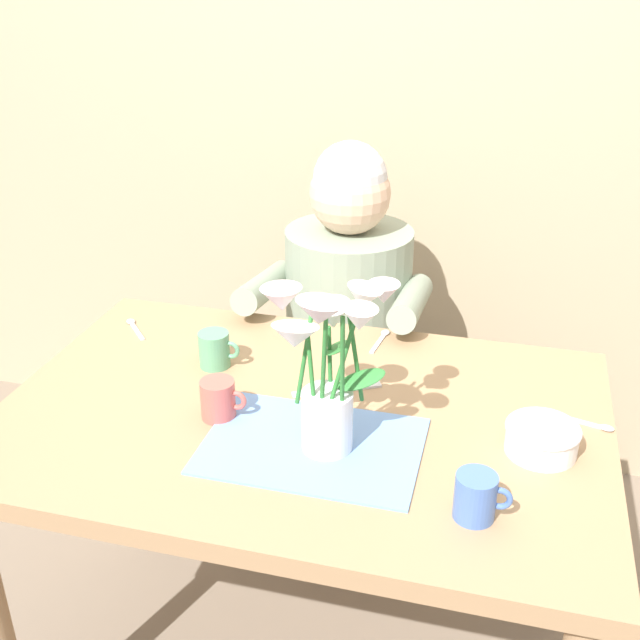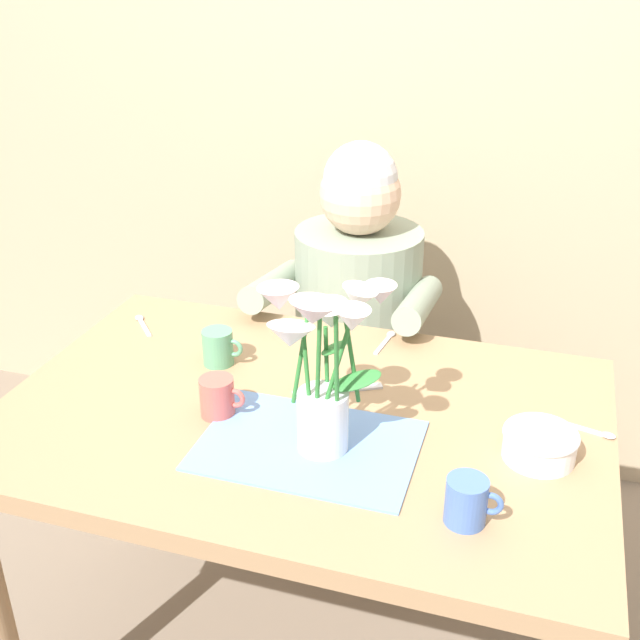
{
  "view_description": "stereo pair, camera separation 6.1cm",
  "coord_description": "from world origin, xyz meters",
  "px_view_note": "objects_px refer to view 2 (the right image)",
  "views": [
    {
      "loc": [
        0.37,
        -1.25,
        1.58
      ],
      "look_at": [
        0.02,
        0.05,
        0.92
      ],
      "focal_mm": 43.32,
      "sensor_mm": 36.0,
      "label": 1
    },
    {
      "loc": [
        0.42,
        -1.23,
        1.58
      ],
      "look_at": [
        0.02,
        0.05,
        0.92
      ],
      "focal_mm": 43.32,
      "sensor_mm": 36.0,
      "label": 2
    }
  ],
  "objects_px": {
    "ceramic_bowl": "(540,444)",
    "dinner_knife": "(338,390)",
    "tea_cup": "(219,347)",
    "seated_person": "(356,346)",
    "coffee_cup": "(467,501)",
    "flower_vase": "(322,360)",
    "ceramic_mug": "(218,397)"
  },
  "relations": [
    {
      "from": "ceramic_bowl",
      "to": "dinner_knife",
      "type": "relative_size",
      "value": 0.72
    },
    {
      "from": "ceramic_bowl",
      "to": "tea_cup",
      "type": "bearing_deg",
      "value": 168.01
    },
    {
      "from": "dinner_knife",
      "to": "tea_cup",
      "type": "bearing_deg",
      "value": 144.77
    },
    {
      "from": "seated_person",
      "to": "tea_cup",
      "type": "bearing_deg",
      "value": -108.52
    },
    {
      "from": "ceramic_bowl",
      "to": "coffee_cup",
      "type": "distance_m",
      "value": 0.23
    },
    {
      "from": "flower_vase",
      "to": "coffee_cup",
      "type": "height_order",
      "value": "flower_vase"
    },
    {
      "from": "seated_person",
      "to": "ceramic_mug",
      "type": "bearing_deg",
      "value": -96.33
    },
    {
      "from": "flower_vase",
      "to": "ceramic_mug",
      "type": "relative_size",
      "value": 3.59
    },
    {
      "from": "dinner_knife",
      "to": "ceramic_mug",
      "type": "bearing_deg",
      "value": -170.45
    },
    {
      "from": "flower_vase",
      "to": "dinner_knife",
      "type": "relative_size",
      "value": 1.76
    },
    {
      "from": "ceramic_mug",
      "to": "ceramic_bowl",
      "type": "bearing_deg",
      "value": 3.95
    },
    {
      "from": "flower_vase",
      "to": "tea_cup",
      "type": "xyz_separation_m",
      "value": [
        -0.31,
        0.23,
        -0.14
      ]
    },
    {
      "from": "dinner_knife",
      "to": "tea_cup",
      "type": "xyz_separation_m",
      "value": [
        -0.28,
        0.03,
        0.04
      ]
    },
    {
      "from": "flower_vase",
      "to": "coffee_cup",
      "type": "xyz_separation_m",
      "value": [
        0.28,
        -0.12,
        -0.14
      ]
    },
    {
      "from": "tea_cup",
      "to": "ceramic_mug",
      "type": "bearing_deg",
      "value": -66.23
    },
    {
      "from": "flower_vase",
      "to": "ceramic_bowl",
      "type": "xyz_separation_m",
      "value": [
        0.38,
        0.09,
        -0.15
      ]
    },
    {
      "from": "tea_cup",
      "to": "coffee_cup",
      "type": "bearing_deg",
      "value": -31.21
    },
    {
      "from": "ceramic_bowl",
      "to": "seated_person",
      "type": "bearing_deg",
      "value": 128.47
    },
    {
      "from": "dinner_knife",
      "to": "coffee_cup",
      "type": "bearing_deg",
      "value": -74.55
    },
    {
      "from": "seated_person",
      "to": "coffee_cup",
      "type": "relative_size",
      "value": 12.2
    },
    {
      "from": "ceramic_bowl",
      "to": "flower_vase",
      "type": "bearing_deg",
      "value": -167.17
    },
    {
      "from": "seated_person",
      "to": "ceramic_bowl",
      "type": "relative_size",
      "value": 8.35
    },
    {
      "from": "seated_person",
      "to": "flower_vase",
      "type": "height_order",
      "value": "seated_person"
    },
    {
      "from": "ceramic_bowl",
      "to": "coffee_cup",
      "type": "xyz_separation_m",
      "value": [
        -0.1,
        -0.21,
        0.01
      ]
    },
    {
      "from": "seated_person",
      "to": "ceramic_mug",
      "type": "distance_m",
      "value": 0.72
    },
    {
      "from": "seated_person",
      "to": "tea_cup",
      "type": "distance_m",
      "value": 0.57
    },
    {
      "from": "ceramic_bowl",
      "to": "coffee_cup",
      "type": "relative_size",
      "value": 1.46
    },
    {
      "from": "ceramic_mug",
      "to": "coffee_cup",
      "type": "bearing_deg",
      "value": -18.39
    },
    {
      "from": "tea_cup",
      "to": "coffee_cup",
      "type": "distance_m",
      "value": 0.69
    },
    {
      "from": "coffee_cup",
      "to": "dinner_knife",
      "type": "bearing_deg",
      "value": 133.63
    },
    {
      "from": "coffee_cup",
      "to": "flower_vase",
      "type": "bearing_deg",
      "value": 156.22
    },
    {
      "from": "ceramic_bowl",
      "to": "dinner_knife",
      "type": "height_order",
      "value": "ceramic_bowl"
    }
  ]
}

